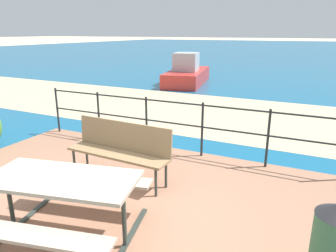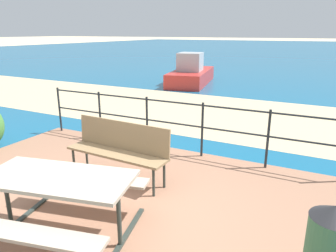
{
  "view_description": "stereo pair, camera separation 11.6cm",
  "coord_description": "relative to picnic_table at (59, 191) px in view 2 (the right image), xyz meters",
  "views": [
    {
      "loc": [
        2.39,
        -2.82,
        2.33
      ],
      "look_at": [
        0.01,
        2.2,
        0.64
      ],
      "focal_mm": 33.52,
      "sensor_mm": 36.0,
      "label": 1
    },
    {
      "loc": [
        2.49,
        -2.77,
        2.33
      ],
      "look_at": [
        0.01,
        2.2,
        0.64
      ],
      "focal_mm": 33.52,
      "sensor_mm": 36.0,
      "label": 2
    }
  ],
  "objects": [
    {
      "name": "patio_paving",
      "position": [
        -0.04,
        0.54,
        -0.62
      ],
      "size": [
        6.4,
        5.2,
        0.06
      ],
      "primitive_type": "cube",
      "color": "#996B51",
      "rests_on": "ground"
    },
    {
      "name": "railing_fence",
      "position": [
        -0.04,
        3.0,
        0.06
      ],
      "size": [
        5.94,
        0.04,
        1.03
      ],
      "color": "#1E2328",
      "rests_on": "patio_paving"
    },
    {
      "name": "park_bench",
      "position": [
        -0.28,
        1.55,
        -0.03
      ],
      "size": [
        1.73,
        0.5,
        0.92
      ],
      "rotation": [
        0.0,
        0.0,
        -0.05
      ],
      "color": "#8C704C",
      "rests_on": "patio_paving"
    },
    {
      "name": "ground_plane",
      "position": [
        -0.04,
        0.54,
        -0.65
      ],
      "size": [
        240.0,
        240.0,
        0.0
      ],
      "primitive_type": "plane",
      "color": "beige"
    },
    {
      "name": "sea_water",
      "position": [
        -0.04,
        40.54,
        -0.64
      ],
      "size": [
        90.0,
        90.0,
        0.01
      ],
      "primitive_type": "cube",
      "color": "#145B84",
      "rests_on": "ground"
    },
    {
      "name": "beach_strip",
      "position": [
        -0.04,
        6.46,
        -0.64
      ],
      "size": [
        54.07,
        5.65,
        0.01
      ],
      "primitive_type": "cube",
      "rotation": [
        0.0,
        0.0,
        -0.02
      ],
      "color": "tan",
      "rests_on": "ground"
    },
    {
      "name": "picnic_table",
      "position": [
        0.0,
        0.0,
        0.0
      ],
      "size": [
        1.92,
        1.79,
        0.76
      ],
      "rotation": [
        0.0,
        0.0,
        0.22
      ],
      "color": "tan",
      "rests_on": "patio_paving"
    },
    {
      "name": "trash_bin",
      "position": [
        2.69,
        0.53,
        -0.17
      ],
      "size": [
        0.42,
        0.42,
        0.84
      ],
      "color": "#386B47",
      "rests_on": "patio_paving"
    },
    {
      "name": "boat_near",
      "position": [
        -3.04,
        11.19,
        -0.19
      ],
      "size": [
        2.19,
        4.57,
        1.41
      ],
      "rotation": [
        0.0,
        0.0,
        1.75
      ],
      "color": "red",
      "rests_on": "sea_water"
    }
  ]
}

